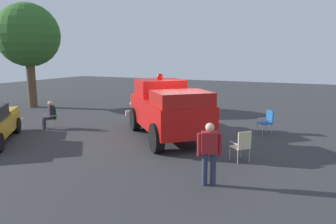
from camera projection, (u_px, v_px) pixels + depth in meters
name	position (u px, v px, depth m)	size (l,w,h in m)	color
ground_plane	(180.00, 140.00, 12.68)	(60.00, 60.00, 0.00)	#333335
vintage_fire_truck	(166.00, 108.00, 13.09)	(5.65, 5.82, 2.59)	black
lawn_chair_near_truck	(52.00, 116.00, 14.70)	(0.67, 0.68, 1.02)	#B7BABF
lawn_chair_by_car	(242.00, 144.00, 10.01)	(0.69, 0.69, 1.02)	#B7BABF
lawn_chair_spare	(267.00, 120.00, 13.77)	(0.69, 0.69, 1.02)	#B7BABF
spectator_seated	(49.00, 114.00, 14.61)	(0.59, 0.65, 1.29)	#383842
spectator_standing	(209.00, 150.00, 8.14)	(0.63, 0.40, 1.68)	#2D334C
oak_tree_left	(28.00, 36.00, 20.02)	(3.99, 3.99, 6.63)	brown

